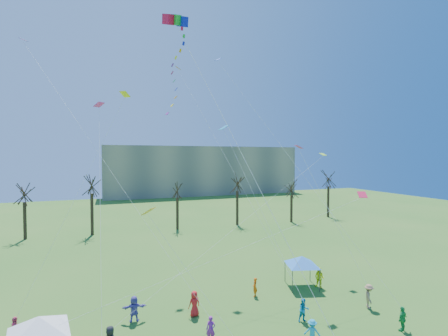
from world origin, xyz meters
name	(u,v)px	position (x,y,z in m)	size (l,w,h in m)	color
distant_building	(203,170)	(22.00, 82.00, 7.50)	(60.00, 14.00, 15.00)	gray
bare_tree_row	(175,190)	(3.59, 35.73, 6.33)	(69.54, 7.54, 9.75)	black
big_box_kite	(180,72)	(-1.49, 8.54, 17.88)	(3.79, 6.85, 23.37)	red
canopy_tent_white	(38,325)	(-10.08, 4.96, 2.66)	(4.12, 4.12, 3.14)	#3F3F44
canopy_tent_blue	(302,261)	(9.83, 9.60, 2.36)	(3.56, 3.56, 2.78)	#3F3F44
festival_crowd	(213,322)	(-0.09, 5.10, 0.87)	(25.91, 9.34, 1.85)	red
small_kites_aloft	(196,137)	(0.15, 10.14, 13.29)	(28.45, 17.53, 32.38)	#FF480D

